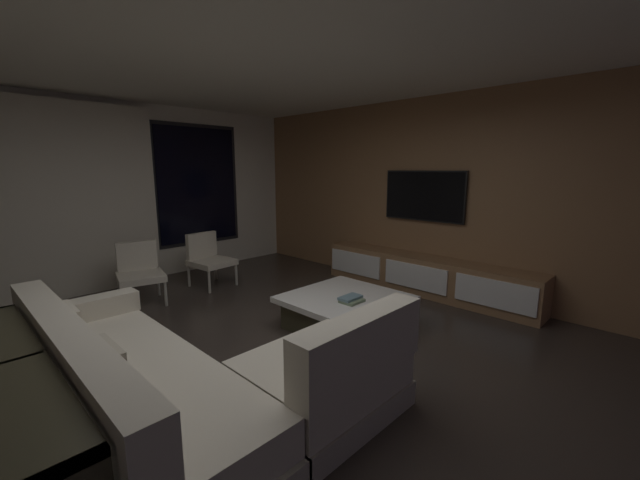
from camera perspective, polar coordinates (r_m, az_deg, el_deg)
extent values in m
plane|color=#332B26|center=(3.57, -7.11, -18.40)|extent=(9.20, 9.20, 0.00)
cube|color=silver|center=(6.42, -28.41, 6.00)|extent=(6.60, 0.12, 2.70)
cube|color=black|center=(6.86, -17.86, 7.81)|extent=(1.52, 0.02, 2.02)
cube|color=black|center=(6.85, -17.80, 7.81)|extent=(1.40, 0.03, 1.90)
cube|color=beige|center=(6.11, -32.77, 4.95)|extent=(2.10, 0.12, 2.60)
cube|color=#8E6642|center=(5.57, 18.07, 6.24)|extent=(0.12, 7.80, 2.70)
plane|color=silver|center=(3.27, -8.32, 27.87)|extent=(8.20, 8.20, 0.00)
cube|color=#B1A997|center=(3.12, -25.63, -22.07)|extent=(0.90, 2.50, 0.18)
cube|color=beige|center=(3.02, -25.96, -18.68)|extent=(0.86, 2.42, 0.24)
cube|color=beige|center=(2.80, -33.44, -14.43)|extent=(0.20, 2.50, 0.40)
cube|color=beige|center=(3.96, -32.00, -8.89)|extent=(0.90, 0.20, 0.18)
cube|color=#B1A997|center=(2.98, 0.10, -22.63)|extent=(1.10, 0.90, 0.18)
cube|color=beige|center=(2.87, 0.10, -19.13)|extent=(1.07, 0.86, 0.24)
cube|color=beige|center=(2.52, 6.05, -15.45)|extent=(1.10, 0.20, 0.40)
cube|color=beige|center=(3.34, -33.45, -11.24)|extent=(0.10, 0.36, 0.36)
cube|color=#B2A893|center=(2.58, -29.10, -17.16)|extent=(0.10, 0.36, 0.36)
cube|color=#383424|center=(4.26, 3.82, -11.10)|extent=(1.00, 1.00, 0.30)
cube|color=white|center=(4.20, 3.85, -8.81)|extent=(1.16, 1.16, 0.06)
cube|color=#68795B|center=(4.02, 4.80, -9.05)|extent=(0.23, 0.18, 0.03)
cube|color=slate|center=(4.03, 4.56, -8.59)|extent=(0.25, 0.15, 0.03)
cylinder|color=#B2ADA0|center=(5.87, -12.42, -4.91)|extent=(0.04, 0.04, 0.36)
cylinder|color=#B2ADA0|center=(5.59, -16.24, -5.86)|extent=(0.04, 0.04, 0.36)
cylinder|color=#B2ADA0|center=(6.25, -15.34, -4.08)|extent=(0.04, 0.04, 0.36)
cylinder|color=#B2ADA0|center=(5.99, -19.04, -4.92)|extent=(0.04, 0.04, 0.36)
cube|color=beige|center=(5.88, -15.85, -3.23)|extent=(0.59, 0.61, 0.08)
cube|color=beige|center=(6.02, -17.30, -0.74)|extent=(0.49, 0.13, 0.38)
cylinder|color=#B2ADA0|center=(5.26, -22.10, -7.27)|extent=(0.04, 0.04, 0.36)
cylinder|color=#B2ADA0|center=(5.21, -27.34, -7.87)|extent=(0.04, 0.04, 0.36)
cylinder|color=#B2ADA0|center=(5.73, -23.01, -5.89)|extent=(0.04, 0.04, 0.36)
cylinder|color=#B2ADA0|center=(5.68, -27.81, -6.42)|extent=(0.04, 0.04, 0.36)
cube|color=beige|center=(5.42, -25.22, -5.02)|extent=(0.66, 0.67, 0.08)
cube|color=beige|center=(5.60, -25.72, -2.15)|extent=(0.49, 0.19, 0.38)
cube|color=#8E6642|center=(5.55, 15.21, -5.07)|extent=(0.44, 3.10, 0.52)
cube|color=white|center=(4.93, 24.59, -7.33)|extent=(0.02, 0.93, 0.33)
cube|color=white|center=(5.35, 14.00, -5.32)|extent=(0.02, 0.93, 0.33)
cube|color=white|center=(5.92, 5.24, -3.50)|extent=(0.02, 0.93, 0.33)
cube|color=#39281A|center=(5.21, 23.16, -8.20)|extent=(0.33, 0.68, 0.19)
cube|color=teal|center=(5.14, 25.88, -8.75)|extent=(0.03, 0.04, 0.18)
cube|color=#B6AD91|center=(5.18, 24.51, -8.55)|extent=(0.03, 0.04, 0.17)
cube|color=#70A155|center=(5.21, 23.16, -8.20)|extent=(0.03, 0.04, 0.19)
cube|color=#A85C42|center=(5.26, 21.83, -8.03)|extent=(0.03, 0.04, 0.17)
cube|color=#9F6BC4|center=(5.31, 20.52, -7.91)|extent=(0.03, 0.04, 0.15)
cube|color=black|center=(5.59, 15.28, 6.40)|extent=(0.04, 1.22, 0.70)
cube|color=black|center=(5.59, 15.26, 6.40)|extent=(0.05, 1.18, 0.66)
cube|color=#383424|center=(2.91, -38.66, -24.91)|extent=(0.38, 2.04, 0.03)
cube|color=#383424|center=(2.79, -39.24, -20.98)|extent=(0.38, 0.03, 0.74)
cube|color=silver|center=(2.55, -37.78, -26.17)|extent=(0.18, 0.04, 0.26)
cube|color=#EFE6D0|center=(2.67, -38.35, -24.96)|extent=(0.18, 0.04, 0.22)
cube|color=silver|center=(2.78, -38.70, -23.44)|extent=(0.18, 0.04, 0.23)
cube|color=silver|center=(2.90, -39.24, -22.01)|extent=(0.18, 0.04, 0.24)
cube|color=silver|center=(3.02, -39.55, -20.88)|extent=(0.18, 0.04, 0.22)
cube|color=white|center=(3.13, -39.96, -19.36)|extent=(0.18, 0.04, 0.27)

